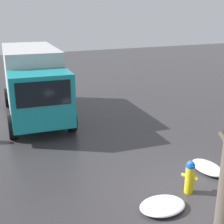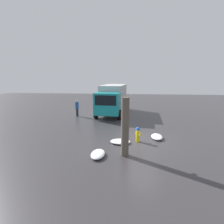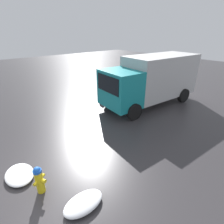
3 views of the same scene
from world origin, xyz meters
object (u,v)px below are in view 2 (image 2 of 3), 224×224
Objects in this scene: tree_trunk at (125,127)px; pedestrian at (77,107)px; fire_hydrant at (138,134)px; delivery_truck at (113,98)px.

tree_trunk is 1.78× the size of pedestrian.
fire_hydrant is at bearing -48.00° from pedestrian.
pedestrian is at bearing 30.85° from tree_trunk.
tree_trunk reaches higher than fire_hydrant.
delivery_truck reaches higher than fire_hydrant.
pedestrian reaches higher than fire_hydrant.
delivery_truck reaches higher than tree_trunk.
fire_hydrant is at bearing 111.01° from delivery_truck.
fire_hydrant is 0.14× the size of delivery_truck.
pedestrian is at bearing 100.85° from fire_hydrant.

